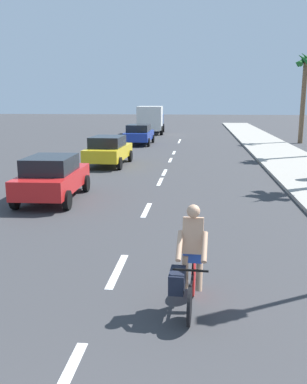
# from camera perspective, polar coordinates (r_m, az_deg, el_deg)

# --- Properties ---
(ground_plane) EXTENTS (160.00, 160.00, 0.00)m
(ground_plane) POSITION_cam_1_polar(r_m,az_deg,el_deg) (21.47, 1.69, 3.06)
(ground_plane) COLOR #38383A
(sidewalk_strip) EXTENTS (3.60, 80.00, 0.14)m
(sidewalk_strip) POSITION_cam_1_polar(r_m,az_deg,el_deg) (23.95, 18.59, 3.56)
(sidewalk_strip) COLOR #9E998E
(sidewalk_strip) RESTS_ON ground
(lane_stripe_1) EXTENTS (0.16, 1.80, 0.01)m
(lane_stripe_1) POSITION_cam_1_polar(r_m,az_deg,el_deg) (5.91, -12.07, -23.96)
(lane_stripe_1) COLOR white
(lane_stripe_1) RESTS_ON ground
(lane_stripe_2) EXTENTS (0.16, 1.80, 0.01)m
(lane_stripe_2) POSITION_cam_1_polar(r_m,az_deg,el_deg) (8.95, -4.88, -10.52)
(lane_stripe_2) COLOR white
(lane_stripe_2) RESTS_ON ground
(lane_stripe_3) EXTENTS (0.16, 1.80, 0.01)m
(lane_stripe_3) POSITION_cam_1_polar(r_m,az_deg,el_deg) (13.60, -0.95, -2.43)
(lane_stripe_3) COLOR white
(lane_stripe_3) RESTS_ON ground
(lane_stripe_4) EXTENTS (0.16, 1.80, 0.01)m
(lane_stripe_4) POSITION_cam_1_polar(r_m,az_deg,el_deg) (18.29, 0.90, 1.43)
(lane_stripe_4) COLOR white
(lane_stripe_4) RESTS_ON ground
(lane_stripe_5) EXTENTS (0.16, 1.80, 0.01)m
(lane_stripe_5) POSITION_cam_1_polar(r_m,az_deg,el_deg) (20.60, 1.50, 2.67)
(lane_stripe_5) COLOR white
(lane_stripe_5) RESTS_ON ground
(lane_stripe_6) EXTENTS (0.16, 1.80, 0.01)m
(lane_stripe_6) POSITION_cam_1_polar(r_m,az_deg,el_deg) (24.82, 2.29, 4.33)
(lane_stripe_6) COLOR white
(lane_stripe_6) RESTS_ON ground
(lane_stripe_7) EXTENTS (0.16, 1.80, 0.01)m
(lane_stripe_7) POSITION_cam_1_polar(r_m,az_deg,el_deg) (28.32, 2.77, 5.33)
(lane_stripe_7) COLOR white
(lane_stripe_7) RESTS_ON ground
(lane_stripe_8) EXTENTS (0.16, 1.80, 0.01)m
(lane_stripe_8) POSITION_cam_1_polar(r_m,az_deg,el_deg) (35.44, 3.46, 6.74)
(lane_stripe_8) COLOR white
(lane_stripe_8) RESTS_ON ground
(lane_stripe_9) EXTENTS (0.16, 1.80, 0.01)m
(lane_stripe_9) POSITION_cam_1_polar(r_m,az_deg,el_deg) (37.22, 3.59, 7.01)
(lane_stripe_9) COLOR white
(lane_stripe_9) RESTS_ON ground
(cyclist) EXTENTS (0.62, 1.71, 1.82)m
(cyclist) POSITION_cam_1_polar(r_m,az_deg,el_deg) (7.11, 4.83, -9.55)
(cyclist) COLOR black
(cyclist) RESTS_ON ground
(parked_car_red) EXTENTS (2.04, 4.16, 1.57)m
(parked_car_red) POSITION_cam_1_polar(r_m,az_deg,el_deg) (15.21, -13.49, 2.04)
(parked_car_red) COLOR red
(parked_car_red) RESTS_ON ground
(parked_car_yellow) EXTENTS (2.07, 4.34, 1.57)m
(parked_car_yellow) POSITION_cam_1_polar(r_m,az_deg,el_deg) (22.90, -6.11, 5.70)
(parked_car_yellow) COLOR gold
(parked_car_yellow) RESTS_ON ground
(parked_car_blue) EXTENTS (2.07, 4.46, 1.57)m
(parked_car_blue) POSITION_cam_1_polar(r_m,az_deg,el_deg) (33.47, -1.98, 7.86)
(parked_car_blue) COLOR #1E389E
(parked_car_blue) RESTS_ON ground
(delivery_truck) EXTENTS (2.89, 6.34, 2.80)m
(delivery_truck) POSITION_cam_1_polar(r_m,az_deg,el_deg) (44.27, -0.39, 9.83)
(delivery_truck) COLOR #23478C
(delivery_truck) RESTS_ON ground
(palm_tree_distant) EXTENTS (1.71, 1.77, 7.23)m
(palm_tree_distant) POSITION_cam_1_polar(r_m,az_deg,el_deg) (36.43, 19.77, 14.59)
(palm_tree_distant) COLOR brown
(palm_tree_distant) RESTS_ON ground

